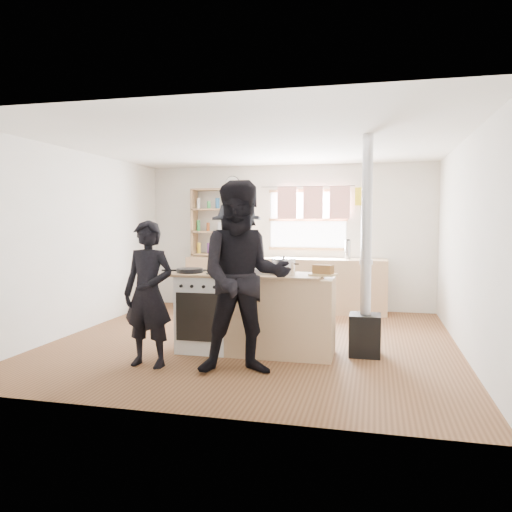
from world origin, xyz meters
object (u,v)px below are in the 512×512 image
skillet_greens (190,270)px  roast_tray (259,271)px  flue_heater (365,299)px  thermos (348,250)px  person_far (237,267)px  person_near_right (244,278)px  bread_board (323,271)px  stockpot_stove (222,265)px  stockpot_counter (284,266)px  cooking_island (255,313)px  person_near_left (148,294)px

skillet_greens → roast_tray: bearing=6.0°
skillet_greens → flue_heater: bearing=7.1°
thermos → person_far: bearing=-127.0°
person_near_right → person_far: 1.81m
person_far → roast_tray: bearing=138.7°
skillet_greens → bread_board: (1.56, 0.05, 0.02)m
thermos → flue_heater: bearing=-82.5°
flue_heater → stockpot_stove: bearing=-178.0°
roast_tray → flue_heater: bearing=7.8°
thermos → flue_heater: 2.65m
skillet_greens → stockpot_counter: bearing=3.2°
bread_board → person_far: person_far is taller
bread_board → person_far: bearing=142.9°
thermos → bread_board: bearing=-92.5°
person_far → cooking_island: bearing=136.3°
cooking_island → roast_tray: (0.05, 0.00, 0.50)m
stockpot_counter → bread_board: size_ratio=0.85×
skillet_greens → person_near_right: size_ratio=0.18×
stockpot_counter → person_far: size_ratio=0.15×
roast_tray → person_near_left: (-1.02, -0.78, -0.19)m
stockpot_stove → stockpot_counter: bearing=-9.6°
bread_board → flue_heater: 0.60m
roast_tray → flue_heater: flue_heater is taller
thermos → stockpot_stove: bearing=-116.7°
stockpot_counter → person_far: person_far is taller
roast_tray → person_far: size_ratio=0.19×
cooking_island → person_near_left: 1.28m
roast_tray → stockpot_stove: (-0.48, 0.11, 0.05)m
bread_board → person_near_left: person_near_left is taller
thermos → stockpot_stove: 2.98m
stockpot_counter → person_far: (-0.82, 0.95, -0.12)m
stockpot_stove → flue_heater: size_ratio=0.10×
roast_tray → person_near_left: bearing=-142.8°
stockpot_counter → person_near_left: person_near_left is taller
cooking_island → person_near_left: bearing=-141.6°
cooking_island → thermos: bearing=71.9°
person_near_right → thermos: bearing=60.4°
person_near_left → person_far: (0.50, 1.70, 0.13)m
thermos → person_near_left: person_near_left is taller
roast_tray → bread_board: size_ratio=1.06×
bread_board → stockpot_stove: bearing=173.4°
person_far → stockpot_counter: bearing=149.6°
roast_tray → person_far: person_far is taller
thermos → skillet_greens: thermos is taller
bread_board → person_near_left: (-1.76, -0.74, -0.21)m
stockpot_stove → person_near_left: (-0.54, -0.88, -0.24)m
person_far → person_near_left: bearing=92.5°
roast_tray → stockpot_stove: bearing=167.6°
stockpot_counter → person_near_left: bearing=-150.1°
roast_tray → person_near_left: 1.30m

